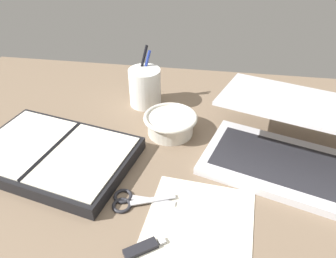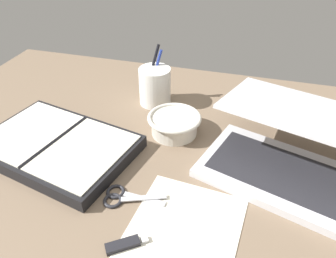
{
  "view_description": "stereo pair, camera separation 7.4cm",
  "coord_description": "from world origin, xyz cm",
  "px_view_note": "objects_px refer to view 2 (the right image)",
  "views": [
    {
      "loc": [
        9.72,
        -55.02,
        52.15
      ],
      "look_at": [
        0.66,
        3.91,
        9.0
      ],
      "focal_mm": 35.0,
      "sensor_mm": 36.0,
      "label": 1
    },
    {
      "loc": [
        16.9,
        -53.46,
        52.15
      ],
      "look_at": [
        0.66,
        3.91,
        9.0
      ],
      "focal_mm": 35.0,
      "sensor_mm": 36.0,
      "label": 2
    }
  ],
  "objects_px": {
    "bowl": "(175,124)",
    "scissors": "(121,197)",
    "laptop": "(290,153)",
    "planner": "(57,146)",
    "pen_cup": "(155,86)"
  },
  "relations": [
    {
      "from": "laptop",
      "to": "bowl",
      "type": "distance_m",
      "value": 0.28
    },
    {
      "from": "laptop",
      "to": "scissors",
      "type": "distance_m",
      "value": 0.37
    },
    {
      "from": "pen_cup",
      "to": "planner",
      "type": "distance_m",
      "value": 0.32
    },
    {
      "from": "laptop",
      "to": "bowl",
      "type": "xyz_separation_m",
      "value": [
        -0.27,
        0.07,
        -0.02
      ]
    },
    {
      "from": "laptop",
      "to": "pen_cup",
      "type": "relative_size",
      "value": 2.48
    },
    {
      "from": "laptop",
      "to": "planner",
      "type": "bearing_deg",
      "value": -154.0
    },
    {
      "from": "laptop",
      "to": "scissors",
      "type": "relative_size",
      "value": 3.35
    },
    {
      "from": "laptop",
      "to": "planner",
      "type": "relative_size",
      "value": 1.05
    },
    {
      "from": "laptop",
      "to": "planner",
      "type": "distance_m",
      "value": 0.53
    },
    {
      "from": "bowl",
      "to": "scissors",
      "type": "distance_m",
      "value": 0.25
    },
    {
      "from": "laptop",
      "to": "scissors",
      "type": "bearing_deg",
      "value": -134.09
    },
    {
      "from": "laptop",
      "to": "bowl",
      "type": "relative_size",
      "value": 3.05
    },
    {
      "from": "laptop",
      "to": "pen_cup",
      "type": "bearing_deg",
      "value": 168.97
    },
    {
      "from": "bowl",
      "to": "pen_cup",
      "type": "height_order",
      "value": "pen_cup"
    },
    {
      "from": "bowl",
      "to": "laptop",
      "type": "bearing_deg",
      "value": -13.65
    }
  ]
}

